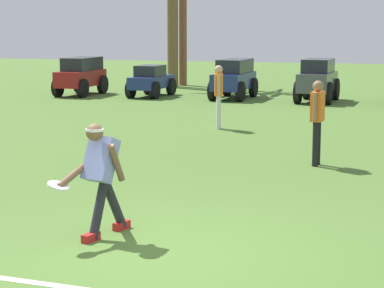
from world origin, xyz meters
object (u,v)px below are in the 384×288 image
(teammate_midfield, at_px, (317,115))
(parked_car_slot_d, at_px, (318,79))
(teammate_near_sideline, at_px, (219,91))
(parked_car_slot_b, at_px, (151,80))
(parked_car_slot_a, at_px, (81,75))
(frisbee_thrower, at_px, (101,173))
(palm_tree_left_of_centre, at_px, (172,9))
(parked_car_slot_c, at_px, (234,77))
(frisbee_in_flight, at_px, (58,186))

(teammate_midfield, relative_size, parked_car_slot_d, 0.65)
(teammate_near_sideline, distance_m, parked_car_slot_b, 8.25)
(parked_car_slot_a, distance_m, parked_car_slot_d, 8.39)
(frisbee_thrower, distance_m, parked_car_slot_d, 16.48)
(parked_car_slot_a, relative_size, parked_car_slot_b, 1.08)
(parked_car_slot_a, height_order, palm_tree_left_of_centre, palm_tree_left_of_centre)
(parked_car_slot_c, height_order, palm_tree_left_of_centre, palm_tree_left_of_centre)
(frisbee_in_flight, distance_m, teammate_near_sideline, 9.96)
(parked_car_slot_b, bearing_deg, frisbee_in_flight, -74.97)
(parked_car_slot_b, height_order, parked_car_slot_c, parked_car_slot_c)
(parked_car_slot_c, xyz_separation_m, palm_tree_left_of_centre, (-3.31, 3.57, 2.38))
(frisbee_thrower, xyz_separation_m, palm_tree_left_of_centre, (-5.29, 20.28, 2.31))
(frisbee_in_flight, height_order, palm_tree_left_of_centre, palm_tree_left_of_centre)
(parked_car_slot_a, bearing_deg, frisbee_in_flight, -67.05)
(frisbee_in_flight, distance_m, parked_car_slot_b, 17.68)
(frisbee_thrower, xyz_separation_m, teammate_near_sideline, (-0.80, 9.47, 0.14))
(teammate_near_sideline, bearing_deg, parked_car_slot_c, 99.27)
(palm_tree_left_of_centre, bearing_deg, parked_car_slot_d, -31.81)
(frisbee_in_flight, bearing_deg, teammate_near_sideline, 92.62)
(parked_car_slot_c, height_order, parked_car_slot_d, parked_car_slot_d)
(frisbee_thrower, bearing_deg, parked_car_slot_a, 114.54)
(teammate_near_sideline, bearing_deg, parked_car_slot_d, 76.52)
(teammate_midfield, bearing_deg, palm_tree_left_of_centre, 116.12)
(teammate_midfield, bearing_deg, parked_car_slot_b, 121.73)
(frisbee_in_flight, distance_m, parked_car_slot_a, 18.40)
(frisbee_in_flight, height_order, parked_car_slot_c, parked_car_slot_c)
(frisbee_thrower, distance_m, teammate_midfield, 5.72)
(teammate_midfield, distance_m, palm_tree_left_of_centre, 16.77)
(parked_car_slot_b, xyz_separation_m, parked_car_slot_c, (2.95, 0.11, 0.16))
(teammate_near_sideline, xyz_separation_m, palm_tree_left_of_centre, (-4.49, 10.81, 2.17))
(parked_car_slot_b, bearing_deg, palm_tree_left_of_centre, 95.61)
(teammate_near_sideline, bearing_deg, parked_car_slot_b, 120.08)
(parked_car_slot_a, distance_m, parked_car_slot_b, 2.60)
(teammate_midfield, xyz_separation_m, palm_tree_left_of_centre, (-7.32, 14.93, 2.17))
(parked_car_slot_d, bearing_deg, palm_tree_left_of_centre, 148.19)
(teammate_midfield, bearing_deg, parked_car_slot_a, 130.66)
(frisbee_in_flight, bearing_deg, teammate_midfield, 67.78)
(teammate_midfield, xyz_separation_m, parked_car_slot_a, (-9.55, 11.12, -0.22))
(parked_car_slot_a, height_order, parked_car_slot_b, parked_car_slot_a)
(frisbee_thrower, bearing_deg, teammate_near_sideline, 94.80)
(parked_car_slot_c, bearing_deg, frisbee_in_flight, -84.56)
(teammate_near_sideline, height_order, parked_car_slot_b, teammate_near_sideline)
(teammate_midfield, height_order, parked_car_slot_a, teammate_midfield)
(palm_tree_left_of_centre, bearing_deg, frisbee_in_flight, -76.60)
(palm_tree_left_of_centre, bearing_deg, teammate_midfield, -63.88)
(parked_car_slot_d, bearing_deg, parked_car_slot_a, 179.92)
(teammate_near_sideline, relative_size, parked_car_slot_b, 0.69)
(teammate_midfield, relative_size, palm_tree_left_of_centre, 0.30)
(parked_car_slot_b, height_order, palm_tree_left_of_centre, palm_tree_left_of_centre)
(parked_car_slot_b, relative_size, palm_tree_left_of_centre, 0.44)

